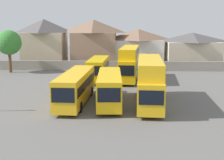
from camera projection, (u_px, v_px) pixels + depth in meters
ground at (116, 76)px, 51.39m from camera, size 140.00×140.00×0.00m
depot_boundary_wall at (117, 66)px, 57.41m from camera, size 56.00×0.50×1.80m
bus_1 at (76, 86)px, 33.74m from camera, size 2.92×11.98×3.42m
bus_2 at (110, 87)px, 33.30m from camera, size 2.89×10.54×3.36m
bus_3 at (150, 79)px, 33.06m from camera, size 3.14×12.05×4.95m
bus_4 at (98, 68)px, 47.47m from camera, size 2.88×10.15×3.38m
bus_5 at (130, 62)px, 47.46m from camera, size 3.45×11.43×5.12m
house_terrace_left at (44, 42)px, 63.70m from camera, size 8.91×6.74×9.61m
house_terrace_centre at (94, 43)px, 63.05m from camera, size 9.40×6.45×9.48m
house_terrace_right at (138, 47)px, 64.19m from camera, size 10.35×7.00×7.56m
house_terrace_far_right at (192, 49)px, 62.62m from camera, size 10.95×7.49×6.88m
tree_left_of_lot at (9, 43)px, 54.50m from camera, size 4.41×4.41×7.58m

